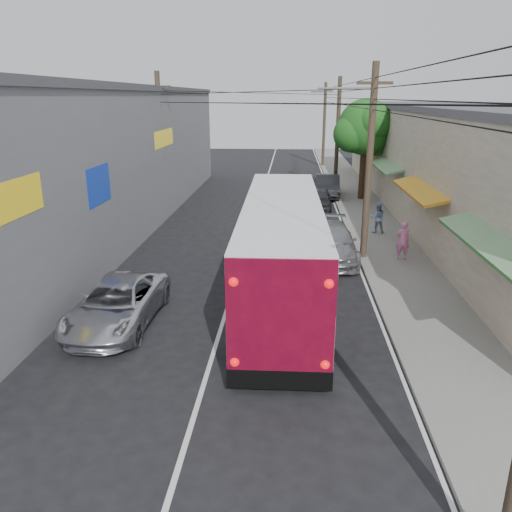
{
  "coord_description": "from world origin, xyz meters",
  "views": [
    {
      "loc": [
        2.01,
        -7.75,
        6.7
      ],
      "look_at": [
        0.94,
        7.74,
        1.72
      ],
      "focal_mm": 35.0,
      "sensor_mm": 36.0,
      "label": 1
    }
  ],
  "objects_px": {
    "coach_bus": "(282,249)",
    "pedestrian_near": "(403,240)",
    "parked_car_far": "(328,186)",
    "parked_suv": "(331,242)",
    "pedestrian_far": "(377,218)",
    "parked_car_mid": "(319,199)",
    "jeepney": "(117,304)"
  },
  "relations": [
    {
      "from": "jeepney",
      "to": "parked_car_mid",
      "type": "xyz_separation_m",
      "value": [
        6.98,
        17.0,
        -0.03
      ]
    },
    {
      "from": "jeepney",
      "to": "pedestrian_near",
      "type": "bearing_deg",
      "value": 35.85
    },
    {
      "from": "parked_car_far",
      "to": "parked_suv",
      "type": "bearing_deg",
      "value": -90.54
    },
    {
      "from": "parked_car_far",
      "to": "coach_bus",
      "type": "bearing_deg",
      "value": -95.94
    },
    {
      "from": "parked_car_far",
      "to": "pedestrian_far",
      "type": "distance_m",
      "value": 10.14
    },
    {
      "from": "parked_suv",
      "to": "pedestrian_far",
      "type": "xyz_separation_m",
      "value": [
        2.61,
        4.02,
        0.17
      ]
    },
    {
      "from": "parked_suv",
      "to": "parked_car_far",
      "type": "height_order",
      "value": "parked_car_far"
    },
    {
      "from": "pedestrian_near",
      "to": "pedestrian_far",
      "type": "relative_size",
      "value": 1.04
    },
    {
      "from": "coach_bus",
      "to": "jeepney",
      "type": "distance_m",
      "value": 5.64
    },
    {
      "from": "parked_car_mid",
      "to": "coach_bus",
      "type": "bearing_deg",
      "value": -95.31
    },
    {
      "from": "jeepney",
      "to": "parked_car_far",
      "type": "xyz_separation_m",
      "value": [
        7.78,
        21.05,
        0.08
      ]
    },
    {
      "from": "pedestrian_near",
      "to": "parked_suv",
      "type": "bearing_deg",
      "value": -1.05
    },
    {
      "from": "coach_bus",
      "to": "pedestrian_near",
      "type": "xyz_separation_m",
      "value": [
        5.01,
        4.36,
        -0.85
      ]
    },
    {
      "from": "parked_suv",
      "to": "parked_car_far",
      "type": "relative_size",
      "value": 1.1
    },
    {
      "from": "coach_bus",
      "to": "pedestrian_far",
      "type": "bearing_deg",
      "value": 60.82
    },
    {
      "from": "jeepney",
      "to": "pedestrian_near",
      "type": "height_order",
      "value": "pedestrian_near"
    },
    {
      "from": "parked_car_mid",
      "to": "parked_car_far",
      "type": "distance_m",
      "value": 4.13
    },
    {
      "from": "coach_bus",
      "to": "parked_car_mid",
      "type": "height_order",
      "value": "coach_bus"
    },
    {
      "from": "jeepney",
      "to": "pedestrian_near",
      "type": "distance_m",
      "value": 12.08
    },
    {
      "from": "coach_bus",
      "to": "parked_car_far",
      "type": "height_order",
      "value": "coach_bus"
    },
    {
      "from": "parked_car_mid",
      "to": "parked_car_far",
      "type": "relative_size",
      "value": 0.83
    },
    {
      "from": "pedestrian_far",
      "to": "pedestrian_near",
      "type": "bearing_deg",
      "value": 93.53
    },
    {
      "from": "parked_car_far",
      "to": "pedestrian_far",
      "type": "bearing_deg",
      "value": -76.97
    },
    {
      "from": "coach_bus",
      "to": "jeepney",
      "type": "height_order",
      "value": "coach_bus"
    },
    {
      "from": "coach_bus",
      "to": "pedestrian_far",
      "type": "height_order",
      "value": "coach_bus"
    },
    {
      "from": "jeepney",
      "to": "parked_suv",
      "type": "xyz_separation_m",
      "value": [
        6.98,
        7.05,
        0.06
      ]
    },
    {
      "from": "jeepney",
      "to": "pedestrian_near",
      "type": "xyz_separation_m",
      "value": [
        9.96,
        6.82,
        0.26
      ]
    },
    {
      "from": "parked_suv",
      "to": "pedestrian_near",
      "type": "bearing_deg",
      "value": -5.08
    },
    {
      "from": "coach_bus",
      "to": "pedestrian_far",
      "type": "distance_m",
      "value": 9.82
    },
    {
      "from": "pedestrian_near",
      "to": "pedestrian_far",
      "type": "height_order",
      "value": "pedestrian_near"
    },
    {
      "from": "parked_suv",
      "to": "parked_car_mid",
      "type": "height_order",
      "value": "parked_suv"
    },
    {
      "from": "pedestrian_far",
      "to": "jeepney",
      "type": "bearing_deg",
      "value": 47.72
    }
  ]
}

